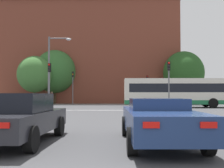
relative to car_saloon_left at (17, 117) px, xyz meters
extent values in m
cube|color=silver|center=(2.06, 16.47, -0.72)|extent=(7.70, 0.30, 0.01)
cube|color=gray|center=(2.06, 31.39, -0.72)|extent=(68.55, 2.50, 0.01)
cube|color=brown|center=(-1.54, 41.17, 7.32)|extent=(28.00, 13.35, 16.09)
cube|color=#42444C|center=(-1.54, 41.17, 15.97)|extent=(28.56, 13.88, 1.21)
cube|color=brown|center=(-12.86, 42.66, 17.47)|extent=(0.90, 0.90, 1.77)
cube|color=brown|center=(-8.02, 43.26, 17.47)|extent=(0.90, 0.90, 1.77)
cube|color=brown|center=(9.93, 41.83, 17.47)|extent=(0.90, 0.90, 1.77)
cube|color=#232328|center=(0.00, 0.01, -0.12)|extent=(1.98, 4.52, 0.56)
cube|color=black|center=(0.00, -0.03, 0.42)|extent=(1.65, 2.06, 0.52)
cylinder|color=black|center=(-0.84, 1.42, -0.40)|extent=(0.24, 0.65, 0.64)
cylinder|color=black|center=(0.93, 1.37, -0.40)|extent=(0.24, 0.65, 0.64)
cylinder|color=black|center=(0.85, -1.40, -0.40)|extent=(0.24, 0.65, 0.64)
cube|color=red|center=(0.51, -2.26, 0.02)|extent=(0.32, 0.06, 0.12)
cube|color=navy|center=(4.01, -0.09, -0.09)|extent=(1.86, 4.91, 0.62)
cube|color=navy|center=(4.00, 0.03, 0.38)|extent=(1.55, 1.49, 0.31)
cylinder|color=black|center=(3.13, 1.41, -0.40)|extent=(0.23, 0.64, 0.64)
cylinder|color=black|center=(4.83, 1.44, -0.40)|extent=(0.23, 0.64, 0.64)
cylinder|color=black|center=(3.19, -1.62, -0.40)|extent=(0.23, 0.64, 0.64)
cylinder|color=black|center=(4.88, -1.59, -0.40)|extent=(0.23, 0.64, 0.64)
cube|color=red|center=(3.50, -2.56, 0.07)|extent=(0.32, 0.06, 0.12)
cube|color=red|center=(4.60, -2.54, 0.07)|extent=(0.32, 0.06, 0.12)
cube|color=silver|center=(9.20, 22.16, 0.98)|extent=(11.14, 2.52, 2.71)
cube|color=#1E7042|center=(9.20, 22.16, -0.15)|extent=(11.16, 2.54, 0.44)
cube|color=black|center=(9.20, 22.16, 1.34)|extent=(10.25, 2.55, 0.90)
cylinder|color=black|center=(12.66, 23.37, -0.22)|extent=(1.00, 0.28, 1.00)
cylinder|color=black|center=(12.66, 20.95, -0.22)|extent=(1.00, 0.28, 1.00)
cylinder|color=black|center=(5.75, 23.37, -0.22)|extent=(1.00, 0.28, 1.00)
cylinder|color=black|center=(5.75, 20.95, -0.22)|extent=(1.00, 0.28, 1.00)
cylinder|color=slate|center=(-3.34, 30.86, 1.17)|extent=(0.12, 0.12, 3.78)
cube|color=black|center=(-3.34, 30.86, 3.46)|extent=(0.26, 0.20, 0.80)
sphere|color=black|center=(-3.34, 30.73, 3.72)|extent=(0.17, 0.17, 0.17)
sphere|color=orange|center=(-3.34, 30.73, 3.46)|extent=(0.17, 0.17, 0.17)
sphere|color=black|center=(-3.34, 30.73, 3.20)|extent=(0.17, 0.17, 0.17)
cylinder|color=slate|center=(-3.22, 16.94, 0.97)|extent=(0.12, 0.12, 3.37)
cube|color=black|center=(-3.22, 16.94, 3.05)|extent=(0.26, 0.20, 0.80)
sphere|color=red|center=(-3.22, 16.81, 3.31)|extent=(0.17, 0.17, 0.17)
sphere|color=black|center=(-3.22, 16.81, 3.05)|extent=(0.17, 0.17, 0.17)
sphere|color=black|center=(-3.22, 16.81, 2.80)|extent=(0.17, 0.17, 0.17)
cylinder|color=slate|center=(7.48, 17.24, 1.04)|extent=(0.12, 0.12, 3.52)
cube|color=black|center=(7.48, 17.24, 3.20)|extent=(0.26, 0.20, 0.80)
sphere|color=red|center=(7.48, 17.11, 3.46)|extent=(0.17, 0.17, 0.17)
sphere|color=black|center=(7.48, 17.11, 3.20)|extent=(0.17, 0.17, 0.17)
sphere|color=black|center=(7.48, 17.11, 2.95)|extent=(0.17, 0.17, 0.17)
cylinder|color=slate|center=(6.98, 30.72, 0.88)|extent=(0.12, 0.12, 3.20)
cube|color=black|center=(6.98, 30.72, 2.88)|extent=(0.26, 0.20, 0.80)
sphere|color=red|center=(6.98, 30.59, 3.14)|extent=(0.17, 0.17, 0.17)
sphere|color=black|center=(6.98, 30.59, 2.88)|extent=(0.17, 0.17, 0.17)
sphere|color=black|center=(6.98, 30.59, 2.62)|extent=(0.17, 0.17, 0.17)
cylinder|color=slate|center=(-3.59, 18.20, 2.69)|extent=(0.16, 0.16, 6.83)
cylinder|color=slate|center=(-2.66, 18.20, 5.96)|extent=(1.85, 0.10, 0.10)
ellipsoid|color=#B2B2B7|center=(-1.73, 18.20, 5.86)|extent=(0.50, 0.36, 0.22)
cylinder|color=black|center=(-6.51, 32.19, -0.29)|extent=(0.13, 0.13, 0.86)
cylinder|color=black|center=(-6.60, 32.04, -0.29)|extent=(0.13, 0.13, 0.86)
cube|color=#B21E23|center=(-6.56, 32.12, 0.49)|extent=(0.39, 0.46, 0.68)
sphere|color=tan|center=(-6.56, 32.12, 0.96)|extent=(0.26, 0.26, 0.26)
cylinder|color=#4C3823|center=(-8.84, 31.49, 0.35)|extent=(0.36, 0.36, 2.14)
ellipsoid|color=#3D7033|center=(-8.84, 31.49, 3.53)|extent=(4.95, 4.95, 5.20)
cylinder|color=#4C3823|center=(-6.62, 34.43, 0.39)|extent=(0.36, 0.36, 2.22)
ellipsoid|color=#33662D|center=(-6.62, 34.43, 4.15)|extent=(6.22, 6.22, 6.54)
cylinder|color=#4C3823|center=(12.41, 32.55, 0.31)|extent=(0.36, 0.36, 2.05)
ellipsoid|color=#234C1E|center=(12.41, 32.55, 3.82)|extent=(5.85, 5.85, 6.14)
camera|label=1|loc=(2.86, -7.95, 0.65)|focal=45.00mm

